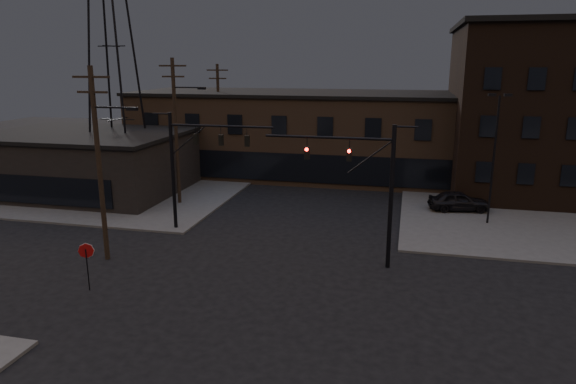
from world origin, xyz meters
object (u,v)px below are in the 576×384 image
object	(u,v)px
traffic_signal_near	(370,181)
traffic_signal_far	(190,158)
stop_sign	(86,256)
parked_car_lot_a	(459,201)
parked_car_lot_b	(493,195)
car_crossing	(388,175)

from	to	relation	value
traffic_signal_near	traffic_signal_far	size ratio (longest dim) A/B	1.00
traffic_signal_near	stop_sign	bearing A→B (deg)	-154.10
parked_car_lot_a	stop_sign	bearing A→B (deg)	124.81
parked_car_lot_a	parked_car_lot_b	world-z (taller)	parked_car_lot_a
parked_car_lot_b	traffic_signal_far	bearing A→B (deg)	134.73
parked_car_lot_a	car_crossing	world-z (taller)	parked_car_lot_a
stop_sign	parked_car_lot_b	world-z (taller)	stop_sign
stop_sign	parked_car_lot_b	size ratio (longest dim) A/B	0.54
parked_car_lot_a	parked_car_lot_b	distance (m)	4.00
traffic_signal_far	parked_car_lot_a	world-z (taller)	traffic_signal_far
parked_car_lot_a	car_crossing	size ratio (longest dim) A/B	1.09
traffic_signal_near	parked_car_lot_b	xyz separation A→B (m)	(8.73, 15.07, -4.11)
parked_car_lot_a	traffic_signal_far	bearing A→B (deg)	106.56
traffic_signal_near	parked_car_lot_a	xyz separation A→B (m)	(5.88, 12.27, -4.02)
traffic_signal_near	parked_car_lot_b	bearing A→B (deg)	59.91
parked_car_lot_b	traffic_signal_near	bearing A→B (deg)	165.56
traffic_signal_far	stop_sign	world-z (taller)	traffic_signal_far
parked_car_lot_b	parked_car_lot_a	bearing A→B (deg)	150.13
stop_sign	parked_car_lot_a	xyz separation A→B (m)	(19.23, 18.75, -0.93)
car_crossing	parked_car_lot_a	bearing A→B (deg)	-55.08
traffic_signal_near	stop_sign	world-z (taller)	traffic_signal_near
traffic_signal_far	car_crossing	bearing A→B (deg)	55.47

